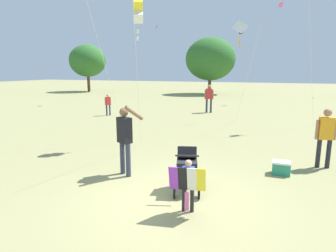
{
  "coord_description": "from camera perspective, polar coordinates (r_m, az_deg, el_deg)",
  "views": [
    {
      "loc": [
        1.95,
        -5.25,
        2.67
      ],
      "look_at": [
        -0.53,
        1.21,
        1.3
      ],
      "focal_mm": 30.24,
      "sensor_mm": 36.0,
      "label": 1
    }
  ],
  "objects": [
    {
      "name": "stroller",
      "position": [
        6.36,
        3.83,
        -7.77
      ],
      "size": [
        0.72,
        1.12,
        1.03
      ],
      "color": "black",
      "rests_on": "ground"
    },
    {
      "name": "ground_plane",
      "position": [
        6.21,
        0.59,
        -14.29
      ],
      "size": [
        120.0,
        120.0,
        0.0
      ],
      "primitive_type": "plane",
      "color": "#938E5B"
    },
    {
      "name": "kite_adult_black",
      "position": [
        10.19,
        -6.03,
        21.9
      ],
      "size": [
        1.46,
        2.94,
        4.99
      ],
      "color": "yellow",
      "rests_on": "ground"
    },
    {
      "name": "person_couple_left",
      "position": [
        18.22,
        8.27,
        5.96
      ],
      "size": [
        0.57,
        0.26,
        1.78
      ],
      "color": "#33384C",
      "rests_on": "ground"
    },
    {
      "name": "person_sitting_far",
      "position": [
        17.27,
        -12.0,
        4.6
      ],
      "size": [
        0.3,
        0.36,
        1.29
      ],
      "color": "#33384C",
      "rests_on": "ground"
    },
    {
      "name": "treeline_distant",
      "position": [
        31.67,
        24.17,
        12.16
      ],
      "size": [
        44.62,
        6.55,
        6.27
      ],
      "color": "brown",
      "rests_on": "ground"
    },
    {
      "name": "cooler_box",
      "position": [
        7.99,
        21.85,
        -7.83
      ],
      "size": [
        0.45,
        0.33,
        0.35
      ],
      "color": "#288466",
      "rests_on": "ground"
    },
    {
      "name": "person_adult_flyer",
      "position": [
        7.23,
        -8.7,
        -1.81
      ],
      "size": [
        0.7,
        0.51,
        1.84
      ],
      "color": "#33384C",
      "rests_on": "ground"
    },
    {
      "name": "kite_green_novelty",
      "position": [
        15.44,
        14.45,
        17.99
      ],
      "size": [
        1.62,
        2.73,
        5.19
      ],
      "color": "white",
      "rests_on": "ground"
    },
    {
      "name": "person_back_turned",
      "position": [
        8.83,
        29.17,
        -1.31
      ],
      "size": [
        0.53,
        0.28,
        1.66
      ],
      "color": "#232328",
      "rests_on": "ground"
    },
    {
      "name": "child_with_butterfly_kite",
      "position": [
        5.4,
        4.05,
        -11.04
      ],
      "size": [
        0.69,
        0.41,
        1.03
      ],
      "color": "#232328",
      "rests_on": "ground"
    }
  ]
}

